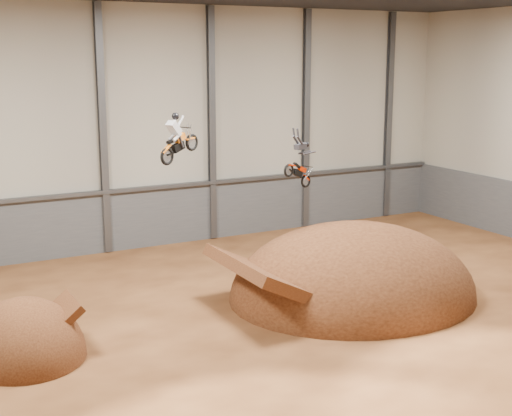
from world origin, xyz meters
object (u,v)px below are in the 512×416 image
(takeoff_ramp, at_px, (26,356))
(fmx_rider_b, at_px, (295,158))
(fmx_rider_a, at_px, (181,133))
(landing_ramp, at_px, (353,296))

(takeoff_ramp, distance_m, fmx_rider_b, 14.20)
(takeoff_ramp, bearing_deg, fmx_rider_b, 5.52)
(fmx_rider_a, bearing_deg, takeoff_ramp, 168.50)
(takeoff_ramp, xyz_separation_m, fmx_rider_b, (12.54, 1.21, 6.54))
(takeoff_ramp, height_order, fmx_rider_a, fmx_rider_a)
(takeoff_ramp, height_order, fmx_rider_b, fmx_rider_b)
(landing_ramp, height_order, fmx_rider_b, fmx_rider_b)
(fmx_rider_b, bearing_deg, fmx_rider_a, 159.67)
(landing_ramp, bearing_deg, fmx_rider_b, 150.25)
(takeoff_ramp, height_order, landing_ramp, landing_ramp)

